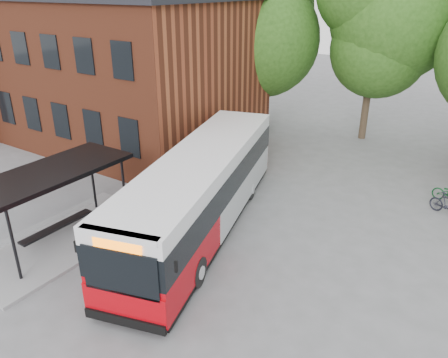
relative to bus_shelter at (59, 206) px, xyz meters
The scene contains 7 objects.
ground 4.83m from the bus_shelter, 12.53° to the left, with size 100.00×100.00×0.00m, color #5E5E60.
station_building 13.42m from the bus_shelter, 130.36° to the left, with size 18.40×10.40×8.50m, color brown, non-canonical shape.
bus_shelter is the anchor object (origin of this frame).
tree_0 17.54m from the bus_shelter, 95.04° to the left, with size 7.92×7.92×11.00m, color #214813, non-canonical shape.
tree_1 19.19m from the bus_shelter, 73.01° to the left, with size 7.92×7.92×10.40m, color #214813, non-canonical shape.
city_bus 5.21m from the bus_shelter, 44.73° to the left, with size 2.58×12.10×3.08m, color #AF030C, non-canonical shape.
bicycle_1 15.29m from the bus_shelter, 40.97° to the left, with size 0.44×1.57×0.94m, color #1F202B.
Camera 1 is at (8.15, -9.32, 8.70)m, focal length 35.00 mm.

